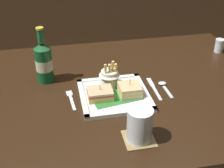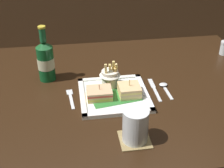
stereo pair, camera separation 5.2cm
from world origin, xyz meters
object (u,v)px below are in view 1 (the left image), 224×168
object	(u,v)px
sandwich_half_left	(100,94)
fork	(71,99)
water_glass	(140,126)
salt_shaker	(219,46)
square_plate	(114,95)
spoon	(164,85)
dining_table	(110,114)
beer_bottle	(44,62)
knife	(154,88)
fries_cup	(109,75)
sandwich_half_right	(130,90)

from	to	relation	value
sandwich_half_left	fork	xyz separation A→B (m)	(-0.11, 0.03, -0.03)
water_glass	salt_shaker	size ratio (longest dim) A/B	1.67
square_plate	spoon	world-z (taller)	square_plate
square_plate	spoon	xyz separation A→B (m)	(0.22, 0.03, -0.00)
water_glass	fork	bearing A→B (deg)	125.39
dining_table	square_plate	xyz separation A→B (m)	(0.01, -0.06, 0.14)
beer_bottle	water_glass	distance (m)	0.53
beer_bottle	salt_shaker	xyz separation A→B (m)	(0.87, 0.12, -0.06)
knife	fries_cup	bearing A→B (deg)	167.67
sandwich_half_right	beer_bottle	bearing A→B (deg)	148.86
fork	salt_shaker	distance (m)	0.83
spoon	salt_shaker	xyz separation A→B (m)	(0.39, 0.27, 0.03)
water_glass	salt_shaker	bearing A→B (deg)	44.13
fork	dining_table	bearing A→B (deg)	16.00
fries_cup	knife	bearing A→B (deg)	-12.33
square_plate	sandwich_half_right	xyz separation A→B (m)	(0.06, -0.01, 0.03)
sandwich_half_left	square_plate	bearing A→B (deg)	13.08
water_glass	square_plate	bearing A→B (deg)	95.94
dining_table	salt_shaker	size ratio (longest dim) A/B	20.31
water_glass	knife	size ratio (longest dim) A/B	0.65
fries_cup	water_glass	world-z (taller)	fries_cup
sandwich_half_right	spoon	xyz separation A→B (m)	(0.16, 0.05, -0.03)
water_glass	fries_cup	bearing A→B (deg)	95.63
salt_shaker	fries_cup	bearing A→B (deg)	-159.42
beer_bottle	dining_table	bearing A→B (deg)	-24.85
fork	spoon	bearing A→B (deg)	2.84
knife	dining_table	bearing A→B (deg)	170.14
beer_bottle	salt_shaker	distance (m)	0.88
spoon	sandwich_half_right	bearing A→B (deg)	-163.40
sandwich_half_right	water_glass	size ratio (longest dim) A/B	0.73
knife	salt_shaker	world-z (taller)	salt_shaker
dining_table	fork	world-z (taller)	fork
dining_table	sandwich_half_left	world-z (taller)	sandwich_half_left
sandwich_half_right	water_glass	xyz separation A→B (m)	(-0.03, -0.25, 0.02)
water_glass	salt_shaker	xyz separation A→B (m)	(0.58, 0.56, -0.02)
dining_table	square_plate	size ratio (longest dim) A/B	5.14
knife	square_plate	bearing A→B (deg)	-170.05
dining_table	knife	xyz separation A→B (m)	(0.18, -0.03, 0.13)
water_glass	knife	bearing A→B (deg)	63.51
dining_table	spoon	bearing A→B (deg)	-7.08
dining_table	sandwich_half_left	xyz separation A→B (m)	(-0.05, -0.08, 0.16)
sandwich_half_right	water_glass	distance (m)	0.25
sandwich_half_right	spoon	world-z (taller)	sandwich_half_right
dining_table	fork	bearing A→B (deg)	-164.00
fork	salt_shaker	size ratio (longest dim) A/B	2.04
spoon	dining_table	bearing A→B (deg)	172.92
fries_cup	spoon	world-z (taller)	fries_cup
square_plate	sandwich_half_right	world-z (taller)	sandwich_half_right
fries_cup	knife	size ratio (longest dim) A/B	0.64
square_plate	spoon	size ratio (longest dim) A/B	2.20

